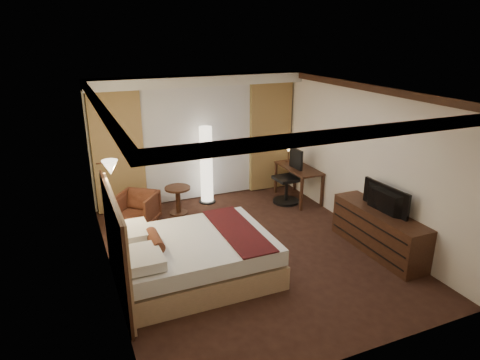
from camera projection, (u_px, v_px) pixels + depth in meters
name	position (u px, v px, depth m)	size (l,w,h in m)	color
floor	(249.00, 250.00, 7.31)	(4.50, 5.50, 0.01)	black
ceiling	(251.00, 91.00, 6.41)	(4.50, 5.50, 0.01)	white
back_wall	(197.00, 138.00, 9.24)	(4.50, 0.02, 2.70)	#F1E0D0
left_wall	(105.00, 196.00, 6.02)	(0.02, 5.50, 2.70)	#F1E0D0
right_wall	(363.00, 160.00, 7.69)	(0.02, 5.50, 2.70)	#F1E0D0
crown_molding	(250.00, 95.00, 6.43)	(4.50, 5.50, 0.12)	black
soffit	(199.00, 80.00, 8.61)	(4.50, 0.50, 0.20)	white
curtain_sheer	(199.00, 144.00, 9.20)	(2.48, 0.04, 2.45)	silver
curtain_left_drape	(118.00, 153.00, 8.52)	(1.00, 0.14, 2.45)	#A3764A
curtain_right_drape	(270.00, 137.00, 9.79)	(1.00, 0.14, 2.45)	#A3764A
wall_sconce	(110.00, 167.00, 6.39)	(0.24, 0.24, 0.24)	white
bed	(196.00, 257.00, 6.44)	(2.25, 1.75, 0.66)	white
headboard	(117.00, 246.00, 5.88)	(0.12, 2.05, 1.50)	tan
armchair	(137.00, 208.00, 8.15)	(0.70, 0.65, 0.72)	#482815
side_table	(178.00, 200.00, 8.69)	(0.52, 0.52, 0.57)	black
floor_lamp	(206.00, 165.00, 9.09)	(0.36, 0.36, 1.69)	white
desk	(298.00, 183.00, 9.39)	(0.55, 1.24, 0.75)	black
desk_lamp	(288.00, 154.00, 9.61)	(0.18, 0.18, 0.34)	#FFD899
office_chair	(287.00, 177.00, 9.16)	(0.57, 0.57, 1.19)	black
dresser	(379.00, 231.00, 7.19)	(0.50, 1.90, 0.74)	black
television	(381.00, 195.00, 6.96)	(1.00, 0.58, 0.13)	black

